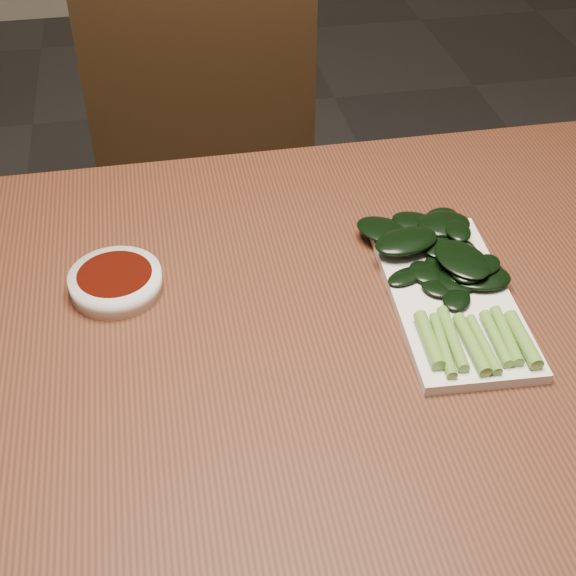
{
  "coord_description": "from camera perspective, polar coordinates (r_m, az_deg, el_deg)",
  "views": [
    {
      "loc": [
        -0.13,
        -0.7,
        1.4
      ],
      "look_at": [
        0.01,
        0.05,
        0.76
      ],
      "focal_mm": 50.0,
      "sensor_mm": 36.0,
      "label": 1
    }
  ],
  "objects": [
    {
      "name": "gai_lan",
      "position": [
        1.03,
        11.04,
        1.8
      ],
      "size": [
        0.18,
        0.32,
        0.03
      ],
      "color": "#609332",
      "rests_on": "serving_plate"
    },
    {
      "name": "sauce_bowl",
      "position": [
        1.02,
        -12.15,
        0.44
      ],
      "size": [
        0.11,
        0.11,
        0.03
      ],
      "color": "silver",
      "rests_on": "table"
    },
    {
      "name": "chair_far",
      "position": [
        1.66,
        -5.7,
        6.5
      ],
      "size": [
        0.51,
        0.51,
        0.89
      ],
      "rotation": [
        0.0,
        0.0,
        -0.08
      ],
      "color": "black",
      "rests_on": "ground"
    },
    {
      "name": "serving_plate",
      "position": [
        1.01,
        11.47,
        -0.62
      ],
      "size": [
        0.16,
        0.31,
        0.01
      ],
      "rotation": [
        0.0,
        0.0,
        -0.06
      ],
      "color": "silver",
      "rests_on": "table"
    },
    {
      "name": "table",
      "position": [
        1.01,
        -0.01,
        -5.38
      ],
      "size": [
        1.4,
        0.8,
        0.75
      ],
      "color": "#472314",
      "rests_on": "ground"
    }
  ]
}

